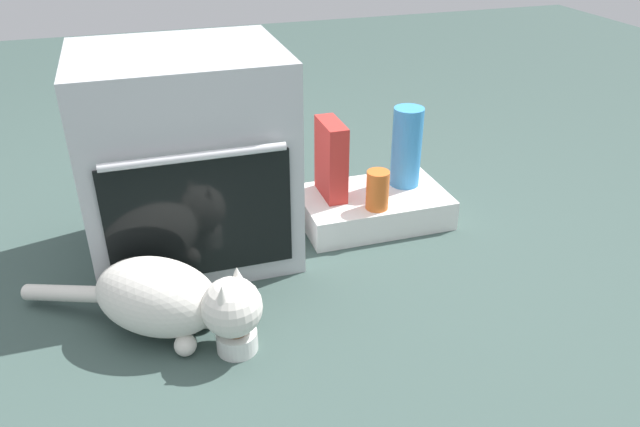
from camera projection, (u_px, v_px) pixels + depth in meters
ground at (247, 327)px, 1.75m from camera, size 8.00×8.00×0.00m
oven at (187, 157)px, 1.96m from camera, size 0.64×0.57×0.69m
pantry_cabinet at (373, 207)px, 2.27m from camera, size 0.53×0.33×0.11m
food_bowl at (237, 339)px, 1.66m from camera, size 0.11×0.11×0.08m
cat at (170, 299)px, 1.66m from camera, size 0.66×0.49×0.24m
sauce_jar at (378, 190)px, 2.12m from camera, size 0.08×0.08×0.14m
water_bottle at (407, 147)px, 2.25m from camera, size 0.11×0.11×0.30m
cereal_box at (331, 159)px, 2.18m from camera, size 0.07×0.18×0.28m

